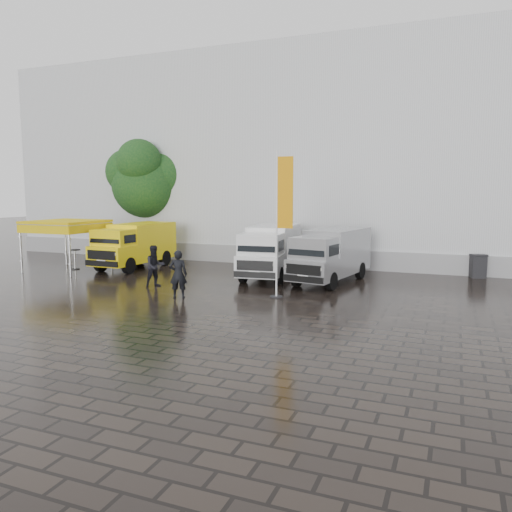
{
  "coord_description": "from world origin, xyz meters",
  "views": [
    {
      "loc": [
        7.23,
        -17.73,
        3.97
      ],
      "look_at": [
        -0.77,
        2.2,
        1.23
      ],
      "focal_mm": 35.0,
      "sensor_mm": 36.0,
      "label": 1
    }
  ],
  "objects_px": {
    "cocktail_table": "(75,259)",
    "person_tent": "(155,266)",
    "canopy_tent": "(66,224)",
    "person_front": "(178,274)",
    "flagpole": "(281,216)",
    "wheelie_bin": "(478,266)",
    "van_white": "(271,252)",
    "van_silver": "(331,256)",
    "van_yellow": "(134,246)"
  },
  "relations": [
    {
      "from": "van_yellow",
      "to": "van_white",
      "type": "bearing_deg",
      "value": 1.94
    },
    {
      "from": "canopy_tent",
      "to": "wheelie_bin",
      "type": "bearing_deg",
      "value": 15.33
    },
    {
      "from": "flagpole",
      "to": "wheelie_bin",
      "type": "distance_m",
      "value": 10.75
    },
    {
      "from": "cocktail_table",
      "to": "person_front",
      "type": "distance_m",
      "value": 9.61
    },
    {
      "from": "van_silver",
      "to": "van_white",
      "type": "bearing_deg",
      "value": -174.77
    },
    {
      "from": "canopy_tent",
      "to": "wheelie_bin",
      "type": "height_order",
      "value": "canopy_tent"
    },
    {
      "from": "wheelie_bin",
      "to": "person_front",
      "type": "distance_m",
      "value": 14.09
    },
    {
      "from": "flagpole",
      "to": "cocktail_table",
      "type": "bearing_deg",
      "value": 167.79
    },
    {
      "from": "wheelie_bin",
      "to": "person_front",
      "type": "height_order",
      "value": "person_front"
    },
    {
      "from": "van_yellow",
      "to": "canopy_tent",
      "type": "height_order",
      "value": "canopy_tent"
    },
    {
      "from": "van_white",
      "to": "person_tent",
      "type": "bearing_deg",
      "value": -139.07
    },
    {
      "from": "flagpole",
      "to": "person_tent",
      "type": "distance_m",
      "value": 6.12
    },
    {
      "from": "wheelie_bin",
      "to": "van_yellow",
      "type": "bearing_deg",
      "value": 176.35
    },
    {
      "from": "van_silver",
      "to": "person_tent",
      "type": "distance_m",
      "value": 7.68
    },
    {
      "from": "van_yellow",
      "to": "flagpole",
      "type": "relative_size",
      "value": 0.92
    },
    {
      "from": "van_silver",
      "to": "wheelie_bin",
      "type": "relative_size",
      "value": 4.85
    },
    {
      "from": "van_silver",
      "to": "flagpole",
      "type": "bearing_deg",
      "value": -93.82
    },
    {
      "from": "van_yellow",
      "to": "wheelie_bin",
      "type": "relative_size",
      "value": 4.57
    },
    {
      "from": "van_white",
      "to": "person_front",
      "type": "xyz_separation_m",
      "value": [
        -1.62,
        -5.7,
        -0.29
      ]
    },
    {
      "from": "van_white",
      "to": "canopy_tent",
      "type": "relative_size",
      "value": 1.69
    },
    {
      "from": "canopy_tent",
      "to": "person_tent",
      "type": "relative_size",
      "value": 1.86
    },
    {
      "from": "van_yellow",
      "to": "canopy_tent",
      "type": "distance_m",
      "value": 3.59
    },
    {
      "from": "van_yellow",
      "to": "cocktail_table",
      "type": "height_order",
      "value": "van_yellow"
    },
    {
      "from": "cocktail_table",
      "to": "flagpole",
      "type": "bearing_deg",
      "value": -12.21
    },
    {
      "from": "canopy_tent",
      "to": "person_front",
      "type": "relative_size",
      "value": 1.79
    },
    {
      "from": "canopy_tent",
      "to": "person_tent",
      "type": "xyz_separation_m",
      "value": [
        6.72,
        -2.16,
        -1.52
      ]
    },
    {
      "from": "van_white",
      "to": "person_tent",
      "type": "xyz_separation_m",
      "value": [
        -3.73,
        -4.06,
        -0.32
      ]
    },
    {
      "from": "person_tent",
      "to": "person_front",
      "type": "bearing_deg",
      "value": -91.86
    },
    {
      "from": "person_tent",
      "to": "cocktail_table",
      "type": "bearing_deg",
      "value": 105.01
    },
    {
      "from": "van_yellow",
      "to": "wheelie_bin",
      "type": "xyz_separation_m",
      "value": [
        16.7,
        3.52,
        -0.62
      ]
    },
    {
      "from": "van_yellow",
      "to": "van_white",
      "type": "xyz_separation_m",
      "value": [
        7.62,
        0.07,
        0.03
      ]
    },
    {
      "from": "cocktail_table",
      "to": "van_silver",
      "type": "bearing_deg",
      "value": 5.62
    },
    {
      "from": "van_silver",
      "to": "van_yellow",
      "type": "bearing_deg",
      "value": -170.98
    },
    {
      "from": "canopy_tent",
      "to": "flagpole",
      "type": "bearing_deg",
      "value": -10.46
    },
    {
      "from": "wheelie_bin",
      "to": "person_front",
      "type": "bearing_deg",
      "value": -155.02
    },
    {
      "from": "flagpole",
      "to": "cocktail_table",
      "type": "xyz_separation_m",
      "value": [
        -12.24,
        2.65,
        -2.59
      ]
    },
    {
      "from": "van_silver",
      "to": "flagpole",
      "type": "height_order",
      "value": "flagpole"
    },
    {
      "from": "flagpole",
      "to": "person_front",
      "type": "relative_size",
      "value": 3.02
    },
    {
      "from": "cocktail_table",
      "to": "wheelie_bin",
      "type": "xyz_separation_m",
      "value": [
        19.36,
        5.0,
        0.04
      ]
    },
    {
      "from": "flagpole",
      "to": "person_front",
      "type": "xyz_separation_m",
      "value": [
        -3.59,
        -1.51,
        -2.2
      ]
    },
    {
      "from": "wheelie_bin",
      "to": "person_tent",
      "type": "height_order",
      "value": "person_tent"
    },
    {
      "from": "person_front",
      "to": "van_silver",
      "type": "bearing_deg",
      "value": -151.44
    },
    {
      "from": "van_yellow",
      "to": "person_tent",
      "type": "relative_size",
      "value": 2.89
    },
    {
      "from": "cocktail_table",
      "to": "person_tent",
      "type": "relative_size",
      "value": 0.59
    },
    {
      "from": "wheelie_bin",
      "to": "person_front",
      "type": "relative_size",
      "value": 0.61
    },
    {
      "from": "person_front",
      "to": "wheelie_bin",
      "type": "bearing_deg",
      "value": -161.05
    },
    {
      "from": "canopy_tent",
      "to": "wheelie_bin",
      "type": "relative_size",
      "value": 2.95
    },
    {
      "from": "van_white",
      "to": "flagpole",
      "type": "xyz_separation_m",
      "value": [
        1.97,
        -4.19,
        1.91
      ]
    },
    {
      "from": "van_white",
      "to": "flagpole",
      "type": "bearing_deg",
      "value": -71.4
    },
    {
      "from": "wheelie_bin",
      "to": "person_tent",
      "type": "relative_size",
      "value": 0.63
    }
  ]
}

